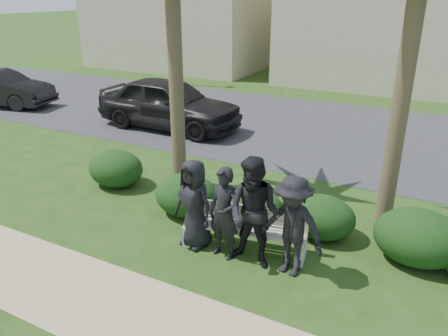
{
  "coord_description": "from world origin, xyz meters",
  "views": [
    {
      "loc": [
        2.87,
        -5.54,
        4.22
      ],
      "look_at": [
        -0.58,
        1.0,
        1.21
      ],
      "focal_mm": 35.0,
      "sensor_mm": 36.0,
      "label": 1
    }
  ],
  "objects_px": {
    "street_lamp": "(174,21)",
    "man_b": "(224,213)",
    "car_b": "(0,89)",
    "man_d": "(292,226)",
    "man_c": "(254,213)",
    "car_a": "(169,103)",
    "park_bench": "(245,232)",
    "man_a": "(194,204)"
  },
  "relations": [
    {
      "from": "street_lamp",
      "to": "man_b",
      "type": "distance_m",
      "value": 14.99
    },
    {
      "from": "car_b",
      "to": "street_lamp",
      "type": "bearing_deg",
      "value": -43.1
    },
    {
      "from": "man_d",
      "to": "man_c",
      "type": "bearing_deg",
      "value": -165.16
    },
    {
      "from": "street_lamp",
      "to": "car_a",
      "type": "bearing_deg",
      "value": -58.03
    },
    {
      "from": "man_b",
      "to": "car_a",
      "type": "xyz_separation_m",
      "value": [
        -5.13,
        5.85,
        0.02
      ]
    },
    {
      "from": "man_b",
      "to": "car_b",
      "type": "xyz_separation_m",
      "value": [
        -12.68,
        5.25,
        -0.12
      ]
    },
    {
      "from": "car_a",
      "to": "man_c",
      "type": "bearing_deg",
      "value": -135.39
    },
    {
      "from": "park_bench",
      "to": "car_a",
      "type": "relative_size",
      "value": 0.46
    },
    {
      "from": "man_c",
      "to": "man_d",
      "type": "xyz_separation_m",
      "value": [
        0.61,
        0.06,
        -0.1
      ]
    },
    {
      "from": "man_d",
      "to": "park_bench",
      "type": "bearing_deg",
      "value": 173.02
    },
    {
      "from": "car_b",
      "to": "car_a",
      "type": "bearing_deg",
      "value": -98.82
    },
    {
      "from": "man_c",
      "to": "car_b",
      "type": "relative_size",
      "value": 0.45
    },
    {
      "from": "man_a",
      "to": "man_b",
      "type": "relative_size",
      "value": 1.0
    },
    {
      "from": "man_b",
      "to": "car_a",
      "type": "bearing_deg",
      "value": 139.66
    },
    {
      "from": "street_lamp",
      "to": "car_a",
      "type": "height_order",
      "value": "street_lamp"
    },
    {
      "from": "man_c",
      "to": "car_b",
      "type": "distance_m",
      "value": 14.22
    },
    {
      "from": "man_d",
      "to": "car_b",
      "type": "distance_m",
      "value": 14.77
    },
    {
      "from": "man_d",
      "to": "car_a",
      "type": "relative_size",
      "value": 0.34
    },
    {
      "from": "man_c",
      "to": "street_lamp",
      "type": "bearing_deg",
      "value": 129.6
    },
    {
      "from": "man_a",
      "to": "man_c",
      "type": "bearing_deg",
      "value": 9.44
    },
    {
      "from": "park_bench",
      "to": "man_a",
      "type": "bearing_deg",
      "value": -171.98
    },
    {
      "from": "man_a",
      "to": "park_bench",
      "type": "bearing_deg",
      "value": 30.18
    },
    {
      "from": "street_lamp",
      "to": "man_a",
      "type": "relative_size",
      "value": 2.66
    },
    {
      "from": "street_lamp",
      "to": "man_d",
      "type": "xyz_separation_m",
      "value": [
        10.04,
        -11.81,
        -2.11
      ]
    },
    {
      "from": "car_a",
      "to": "man_b",
      "type": "bearing_deg",
      "value": -138.26
    },
    {
      "from": "man_a",
      "to": "man_d",
      "type": "bearing_deg",
      "value": 12.21
    },
    {
      "from": "man_c",
      "to": "man_d",
      "type": "relative_size",
      "value": 1.12
    },
    {
      "from": "man_d",
      "to": "car_b",
      "type": "height_order",
      "value": "man_d"
    },
    {
      "from": "street_lamp",
      "to": "man_b",
      "type": "xyz_separation_m",
      "value": [
        8.89,
        -11.88,
        -2.14
      ]
    },
    {
      "from": "park_bench",
      "to": "man_a",
      "type": "height_order",
      "value": "man_a"
    },
    {
      "from": "man_c",
      "to": "man_a",
      "type": "bearing_deg",
      "value": 178.36
    },
    {
      "from": "man_d",
      "to": "car_a",
      "type": "xyz_separation_m",
      "value": [
        -6.28,
        5.79,
        -0.01
      ]
    },
    {
      "from": "park_bench",
      "to": "man_b",
      "type": "bearing_deg",
      "value": -133.97
    },
    {
      "from": "park_bench",
      "to": "car_a",
      "type": "bearing_deg",
      "value": 124.24
    },
    {
      "from": "park_bench",
      "to": "man_c",
      "type": "relative_size",
      "value": 1.18
    },
    {
      "from": "man_a",
      "to": "car_a",
      "type": "xyz_separation_m",
      "value": [
        -4.51,
        5.79,
        0.02
      ]
    },
    {
      "from": "man_c",
      "to": "car_a",
      "type": "distance_m",
      "value": 8.14
    },
    {
      "from": "man_a",
      "to": "man_d",
      "type": "distance_m",
      "value": 1.78
    },
    {
      "from": "man_b",
      "to": "car_a",
      "type": "distance_m",
      "value": 7.78
    },
    {
      "from": "park_bench",
      "to": "man_a",
      "type": "xyz_separation_m",
      "value": [
        -0.85,
        -0.28,
        0.47
      ]
    },
    {
      "from": "man_d",
      "to": "car_b",
      "type": "bearing_deg",
      "value": 169.04
    },
    {
      "from": "man_d",
      "to": "car_b",
      "type": "xyz_separation_m",
      "value": [
        -13.83,
        5.19,
        -0.15
      ]
    }
  ]
}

